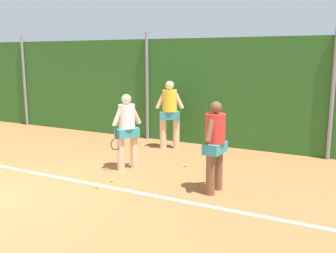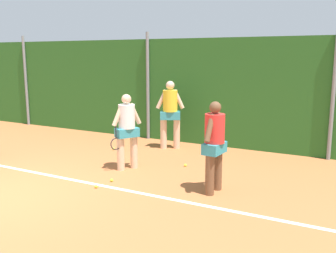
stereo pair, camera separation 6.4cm
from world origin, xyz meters
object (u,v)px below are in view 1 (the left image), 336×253
(player_midcourt, at_px, (127,128))
(player_backcourt_far, at_px, (170,111))
(tennis_ball_4, at_px, (112,180))
(tennis_ball_5, at_px, (113,149))
(tennis_ball_6, at_px, (185,165))
(tennis_ball_0, at_px, (97,187))
(player_foreground_near, at_px, (215,142))

(player_midcourt, height_order, player_backcourt_far, player_backcourt_far)
(tennis_ball_4, xyz_separation_m, tennis_ball_5, (-1.58, 2.26, 0.00))
(tennis_ball_4, relative_size, tennis_ball_6, 1.00)
(tennis_ball_5, distance_m, tennis_ball_6, 2.54)
(player_midcourt, bearing_deg, tennis_ball_4, 43.70)
(tennis_ball_0, height_order, tennis_ball_5, same)
(player_backcourt_far, xyz_separation_m, tennis_ball_6, (1.17, -1.46, -1.05))
(player_foreground_near, distance_m, player_midcourt, 2.39)
(tennis_ball_5, bearing_deg, tennis_ball_4, -54.95)
(tennis_ball_0, relative_size, tennis_ball_5, 1.00)
(player_midcourt, xyz_separation_m, tennis_ball_6, (1.12, 0.80, -0.95))
(player_midcourt, bearing_deg, player_backcourt_far, -148.28)
(tennis_ball_0, bearing_deg, tennis_ball_5, 119.49)
(tennis_ball_5, bearing_deg, player_foreground_near, -26.27)
(tennis_ball_0, bearing_deg, tennis_ball_6, 66.81)
(tennis_ball_6, bearing_deg, tennis_ball_0, -113.19)
(player_foreground_near, bearing_deg, player_backcourt_far, -134.28)
(player_foreground_near, distance_m, player_backcourt_far, 3.66)
(player_midcourt, xyz_separation_m, player_backcourt_far, (-0.05, 2.27, 0.10))
(tennis_ball_0, height_order, tennis_ball_6, same)
(player_foreground_near, height_order, player_backcourt_far, player_backcourt_far)
(tennis_ball_0, distance_m, tennis_ball_5, 3.13)
(player_backcourt_far, height_order, tennis_ball_4, player_backcourt_far)
(player_foreground_near, distance_m, tennis_ball_4, 2.37)
(player_backcourt_far, bearing_deg, tennis_ball_6, 101.47)
(player_foreground_near, height_order, tennis_ball_0, player_foreground_near)
(tennis_ball_0, bearing_deg, player_backcourt_far, 93.62)
(tennis_ball_0, relative_size, tennis_ball_6, 1.00)
(tennis_ball_4, relative_size, tennis_ball_5, 1.00)
(tennis_ball_4, xyz_separation_m, tennis_ball_6, (0.90, 1.73, 0.00))
(tennis_ball_4, bearing_deg, player_backcourt_far, 94.92)
(player_foreground_near, bearing_deg, tennis_ball_6, -132.07)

